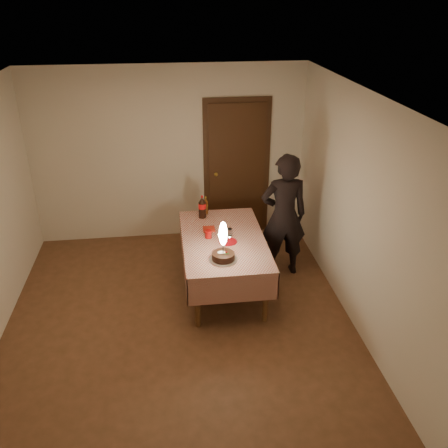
{
  "coord_description": "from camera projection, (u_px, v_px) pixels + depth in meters",
  "views": [
    {
      "loc": [
        -0.06,
        -4.47,
        3.51
      ],
      "look_at": [
        0.6,
        0.6,
        0.95
      ],
      "focal_mm": 38.0,
      "sensor_mm": 36.0,
      "label": 1
    }
  ],
  "objects": [
    {
      "name": "room_shell",
      "position": [
        176.0,
        189.0,
        4.87
      ],
      "size": [
        4.04,
        4.54,
        2.62
      ],
      "color": "beige",
      "rests_on": "ground"
    },
    {
      "name": "photographer",
      "position": [
        284.0,
        216.0,
        6.17
      ],
      "size": [
        0.62,
        0.45,
        1.69
      ],
      "color": "black",
      "rests_on": "ground"
    },
    {
      "name": "ground",
      "position": [
        180.0,
        322.0,
        5.54
      ],
      "size": [
        4.0,
        4.5,
        0.01
      ],
      "primitive_type": "cube",
      "color": "brown",
      "rests_on": "ground"
    },
    {
      "name": "clear_cup",
      "position": [
        230.0,
        232.0,
        5.92
      ],
      "size": [
        0.07,
        0.07,
        0.09
      ],
      "primitive_type": "cylinder",
      "color": "silver",
      "rests_on": "dining_table"
    },
    {
      "name": "amber_bottle_left",
      "position": [
        206.0,
        206.0,
        6.46
      ],
      "size": [
        0.06,
        0.06,
        0.25
      ],
      "color": "#562D0E",
      "rests_on": "dining_table"
    },
    {
      "name": "red_plate",
      "position": [
        228.0,
        242.0,
        5.79
      ],
      "size": [
        0.22,
        0.22,
        0.01
      ],
      "primitive_type": "cylinder",
      "color": "#B60C14",
      "rests_on": "dining_table"
    },
    {
      "name": "birthday_cake",
      "position": [
        223.0,
        250.0,
        5.36
      ],
      "size": [
        0.32,
        0.32,
        0.48
      ],
      "color": "white",
      "rests_on": "dining_table"
    },
    {
      "name": "red_cup",
      "position": [
        208.0,
        234.0,
        5.86
      ],
      "size": [
        0.08,
        0.08,
        0.1
      ],
      "primitive_type": "cylinder",
      "color": "#BA0E0C",
      "rests_on": "dining_table"
    },
    {
      "name": "napkin_stack",
      "position": [
        209.0,
        229.0,
        6.07
      ],
      "size": [
        0.15,
        0.15,
        0.02
      ],
      "primitive_type": "cube",
      "color": "#A72213",
      "rests_on": "dining_table"
    },
    {
      "name": "cola_bottle",
      "position": [
        202.0,
        207.0,
        6.34
      ],
      "size": [
        0.1,
        0.1,
        0.32
      ],
      "color": "black",
      "rests_on": "dining_table"
    },
    {
      "name": "dining_table",
      "position": [
        223.0,
        245.0,
        5.91
      ],
      "size": [
        1.02,
        1.72,
        0.72
      ],
      "color": "brown",
      "rests_on": "ground"
    }
  ]
}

